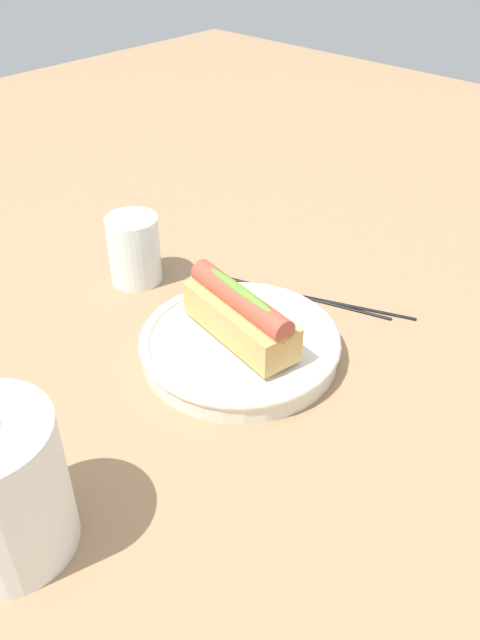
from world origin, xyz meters
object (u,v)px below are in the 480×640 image
Objects in this scene: chopstick_near at (304,296)px; chopstick_far at (329,301)px; water_glass at (134,251)px; serving_bowl at (240,344)px; hotdog_front at (240,314)px.

chopstick_near is 1.00× the size of chopstick_far.
water_glass is 0.41× the size of chopstick_near.
water_glass is at bearing 7.97° from chopstick_far.
water_glass is at bearing 13.73° from chopstick_near.
water_glass reaches higher than serving_bowl.
water_glass reaches higher than chopstick_near.
chopstick_far is (-0.03, -0.01, 0.00)m from chopstick_near.
chopstick_near is (-0.19, -0.12, -0.04)m from water_glass.
chopstick_near is at bearing -82.05° from serving_bowl.
hotdog_front is 1.74× the size of water_glass.
hotdog_front is at bearing 172.95° from water_glass.
hotdog_front reaches higher than chopstick_near.
chopstick_far is (-0.01, -0.16, -0.06)m from hotdog_front.
hotdog_front reaches higher than water_glass.
hotdog_front is at bearing 80.33° from chopstick_near.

